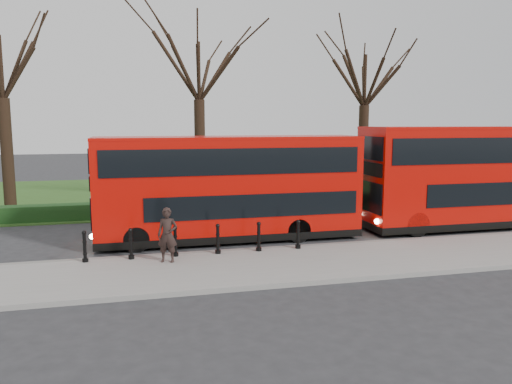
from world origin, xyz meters
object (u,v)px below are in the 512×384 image
object	(u,v)px
pedestrian	(167,235)
bollard_row	(197,241)
bus_lead	(230,189)
bus_rear	(484,177)

from	to	relation	value
pedestrian	bollard_row	bearing A→B (deg)	49.89
pedestrian	bus_lead	bearing A→B (deg)	67.18
bollard_row	bus_lead	size ratio (longest dim) A/B	0.72
bus_lead	bus_rear	bearing A→B (deg)	-0.68
bus_rear	pedestrian	xyz separation A→B (m)	(-14.24, -3.00, -1.21)
bus_rear	pedestrian	distance (m)	14.60
bus_lead	bus_rear	size ratio (longest dim) A/B	0.92
bus_rear	bus_lead	bearing A→B (deg)	179.32
bus_lead	pedestrian	size ratio (longest dim) A/B	5.77
bus_lead	bus_rear	world-z (taller)	bus_rear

